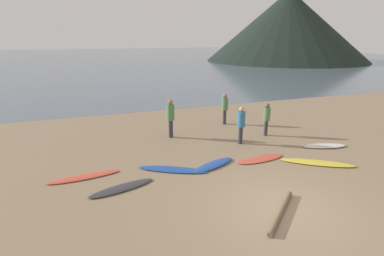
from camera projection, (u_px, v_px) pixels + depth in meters
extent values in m
cube|color=#8C7559|center=(175.00, 120.00, 17.22)|extent=(120.00, 120.00, 0.20)
cube|color=slate|center=(104.00, 58.00, 64.10)|extent=(140.00, 100.00, 0.01)
cone|color=black|center=(287.00, 26.00, 55.47)|extent=(29.48, 29.48, 12.49)
ellipsoid|color=#D84C38|center=(84.00, 177.00, 10.02)|extent=(2.38, 0.69, 0.06)
ellipsoid|color=#333338|center=(122.00, 188.00, 9.28)|extent=(2.16, 1.05, 0.07)
ellipsoid|color=#1E479E|center=(173.00, 169.00, 10.56)|extent=(2.41, 1.66, 0.07)
ellipsoid|color=#1E479E|center=(214.00, 165.00, 10.92)|extent=(1.96, 1.22, 0.10)
ellipsoid|color=#D84C38|center=(260.00, 159.00, 11.48)|extent=(2.08, 0.76, 0.06)
ellipsoid|color=yellow|center=(317.00, 163.00, 11.11)|extent=(2.47, 1.93, 0.09)
ellipsoid|color=silver|center=(324.00, 146.00, 12.80)|extent=(1.99, 1.05, 0.10)
cylinder|color=#2D2D38|center=(171.00, 129.00, 13.90)|extent=(0.20, 0.20, 0.84)
cylinder|color=#4C7A4C|center=(170.00, 112.00, 13.67)|extent=(0.36, 0.36, 0.73)
sphere|color=#936B4C|center=(170.00, 102.00, 13.53)|extent=(0.24, 0.24, 0.24)
cylinder|color=#2D2D38|center=(224.00, 117.00, 16.04)|extent=(0.18, 0.18, 0.77)
cylinder|color=#4C7A4C|center=(225.00, 104.00, 15.83)|extent=(0.33, 0.33, 0.67)
sphere|color=#936B4C|center=(225.00, 96.00, 15.70)|extent=(0.22, 0.22, 0.22)
cylinder|color=#2D2D38|center=(266.00, 128.00, 14.20)|extent=(0.17, 0.17, 0.72)
cylinder|color=#4C7A4C|center=(267.00, 114.00, 14.01)|extent=(0.31, 0.31, 0.63)
sphere|color=brown|center=(268.00, 105.00, 13.88)|extent=(0.20, 0.20, 0.20)
cylinder|color=#2D2D38|center=(240.00, 135.00, 13.11)|extent=(0.18, 0.18, 0.77)
cylinder|color=teal|center=(241.00, 119.00, 12.89)|extent=(0.34, 0.34, 0.67)
sphere|color=tan|center=(242.00, 109.00, 12.76)|extent=(0.22, 0.22, 0.22)
cylinder|color=brown|center=(281.00, 212.00, 7.96)|extent=(1.77, 1.57, 0.14)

